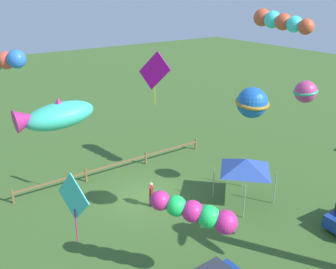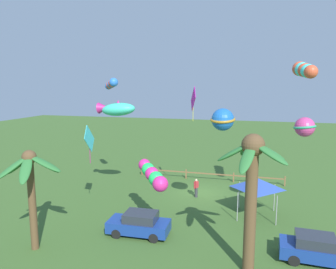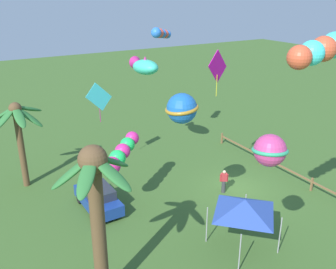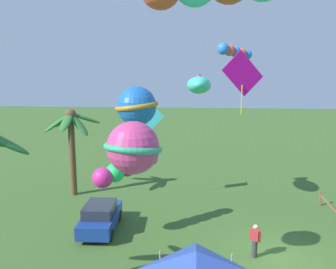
# 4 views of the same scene
# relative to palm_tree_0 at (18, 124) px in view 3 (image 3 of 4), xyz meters

# --- Properties ---
(ground_plane) EXTENTS (120.00, 120.00, 0.00)m
(ground_plane) POSITION_rel_palm_tree_0_xyz_m (-7.76, -12.00, -4.44)
(ground_plane) COLOR #3D6028
(palm_tree_0) EXTENTS (3.74, 3.67, 5.90)m
(palm_tree_0) POSITION_rel_palm_tree_0_xyz_m (0.00, 0.00, 0.00)
(palm_tree_0) COLOR brown
(palm_tree_0) RESTS_ON ground
(palm_tree_1) EXTENTS (3.53, 3.47, 7.19)m
(palm_tree_1) POSITION_rel_palm_tree_0_xyz_m (-12.12, -0.84, 0.58)
(palm_tree_1) COLOR brown
(palm_tree_1) RESTS_ON ground
(rail_fence) EXTENTS (14.44, 0.12, 0.95)m
(rail_fence) POSITION_rel_palm_tree_0_xyz_m (-8.03, -16.15, -3.83)
(rail_fence) COLOR brown
(rail_fence) RESTS_ON ground
(parked_car_0) EXTENTS (3.95, 1.83, 1.51)m
(parked_car_0) POSITION_rel_palm_tree_0_xyz_m (-5.31, -3.19, -3.69)
(parked_car_0) COLOR navy
(parked_car_0) RESTS_ON ground
(spectator_0) EXTENTS (0.39, 0.49, 1.59)m
(spectator_0) POSITION_rel_palm_tree_0_xyz_m (-7.59, -11.00, -3.63)
(spectator_0) COLOR #38383D
(spectator_0) RESTS_ON ground
(festival_tent) EXTENTS (2.86, 2.86, 2.85)m
(festival_tent) POSITION_rel_palm_tree_0_xyz_m (-12.54, -8.26, -1.98)
(festival_tent) COLOR #9E9EA3
(festival_tent) RESTS_ON ground
(kite_diamond_0) EXTENTS (0.35, 1.99, 2.80)m
(kite_diamond_0) POSITION_rel_palm_tree_0_xyz_m (-0.86, -5.27, 1.23)
(kite_diamond_0) COLOR #3CCAD6
(kite_ball_1) EXTENTS (1.94, 1.95, 1.47)m
(kite_ball_1) POSITION_rel_palm_tree_0_xyz_m (-10.14, -6.02, 2.82)
(kite_ball_1) COLOR blue
(kite_tube_2) EXTENTS (2.73, 3.05, 1.53)m
(kite_tube_2) POSITION_rel_palm_tree_0_xyz_m (-5.79, -4.64, -0.86)
(kite_tube_2) COLOR #E6288B
(kite_tube_3) EXTENTS (1.28, 3.81, 1.28)m
(kite_tube_3) POSITION_rel_palm_tree_0_xyz_m (-15.29, -9.02, 6.06)
(kite_tube_3) COLOR #E25332
(kite_ball_4) EXTENTS (1.89, 1.89, 1.25)m
(kite_ball_4) POSITION_rel_palm_tree_0_xyz_m (-15.23, -6.72, 2.42)
(kite_ball_4) COLOR #D03D82
(kite_fish_5) EXTENTS (3.19, 1.46, 1.36)m
(kite_fish_5) POSITION_rel_palm_tree_0_xyz_m (-1.57, -8.40, 3.17)
(kite_fish_5) COLOR #3DD6B1
(kite_diamond_6) EXTENTS (0.72, 1.86, 2.76)m
(kite_diamond_6) POSITION_rel_palm_tree_0_xyz_m (-7.40, -10.18, 3.91)
(kite_diamond_6) COLOR #D30EA4
(kite_tube_7) EXTENTS (1.91, 2.28, 0.99)m
(kite_tube_7) POSITION_rel_palm_tree_0_xyz_m (-0.22, -10.51, 5.12)
(kite_tube_7) COLOR blue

